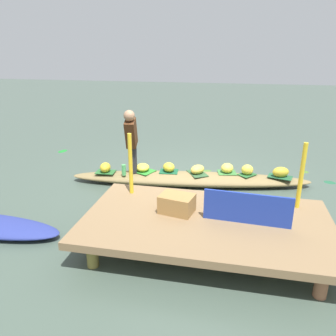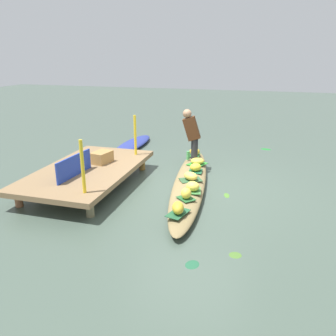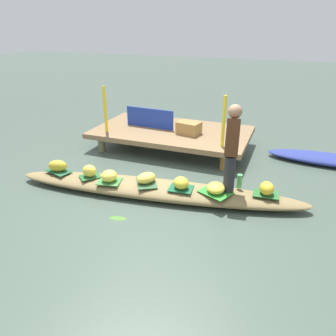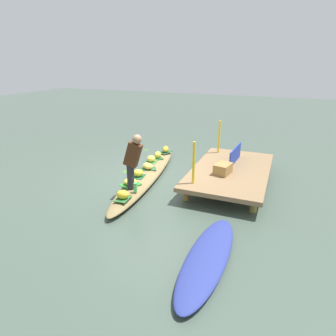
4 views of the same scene
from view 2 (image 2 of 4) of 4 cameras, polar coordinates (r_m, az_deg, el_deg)
The scene contains 28 objects.
canal_water at distance 7.12m, azimuth 3.69°, elevation -3.20°, with size 40.00×40.00×0.00m, color #415045.
dock_platform at distance 7.26m, azimuth -13.28°, elevation -0.41°, with size 3.20×1.80×0.39m.
vendor_boat at distance 7.08m, azimuth 3.71°, elevation -2.41°, with size 4.58×0.64×0.21m, color olive.
moored_boat at distance 10.15m, azimuth -5.92°, elevation 3.98°, with size 2.36×0.61×0.17m, color navy.
leaf_mat_0 at distance 6.37m, azimuth 4.16°, elevation -3.83°, with size 0.35×0.30×0.01m, color #3A7738.
banana_bunch_0 at distance 6.33m, azimuth 4.18°, elevation -3.08°, with size 0.25×0.23×0.18m, color #F9DD4E.
leaf_mat_1 at distance 6.04m, azimuth 3.06°, elevation -5.12°, with size 0.31×0.24×0.01m, color #24592B.
banana_bunch_1 at distance 6.00m, azimuth 3.08°, elevation -4.27°, with size 0.22×0.18×0.20m, color yellow.
leaf_mat_2 at distance 5.50m, azimuth 1.68°, elevation -7.59°, with size 0.43×0.25×0.01m, color #215332.
banana_bunch_2 at distance 5.46m, azimuth 1.69°, elevation -6.70°, with size 0.31×0.19×0.19m, color gold.
leaf_mat_3 at distance 8.59m, azimuth 4.48°, elevation 2.18°, with size 0.36×0.26×0.01m, color #28622D.
banana_bunch_3 at distance 8.56m, azimuth 4.50°, elevation 2.77°, with size 0.26×0.20×0.19m, color yellow.
leaf_mat_4 at distance 7.42m, azimuth 4.64°, elevation -0.52°, with size 0.35×0.28×0.01m, color #175433.
banana_bunch_4 at distance 7.39m, azimuth 4.66°, elevation 0.14°, with size 0.25×0.22×0.18m, color yellow.
leaf_mat_5 at distance 7.90m, azimuth 4.93°, elevation 0.69°, with size 0.43×0.34×0.01m, color #2D842D.
banana_bunch_5 at distance 7.88m, azimuth 4.95°, elevation 1.18°, with size 0.31×0.26×0.14m, color yellow.
leaf_mat_6 at distance 6.90m, azimuth 3.82°, elevation -1.99°, with size 0.43×0.29×0.01m, color #2E5331.
banana_bunch_6 at distance 6.87m, azimuth 3.84°, elevation -1.36°, with size 0.31×0.22×0.16m, color #F9CF4E.
vendor_person at distance 7.89m, azimuth 4.01°, elevation 5.95°, with size 0.23×0.44×1.24m.
water_bottle at distance 8.20m, azimuth 3.39°, elevation 2.12°, with size 0.08×0.08×0.21m, color #56BA64.
market_banner at distance 6.77m, azimuth -15.47°, elevation 0.35°, with size 1.09×0.03×0.41m, color #1E379E.
railing_post_west at distance 5.82m, azimuth -14.15°, elevation 0.18°, with size 0.06×0.06×0.93m, color yellow.
railing_post_east at distance 7.90m, azimuth -5.53°, elevation 5.51°, with size 0.06×0.06×0.93m, color yellow.
produce_crate at distance 7.49m, azimuth -11.07°, elevation 1.80°, with size 0.44×0.32×0.25m, color #9E7540.
drifting_plant_0 at distance 6.78m, azimuth 9.83°, elevation -4.55°, with size 0.25×0.11×0.01m, color #46742A.
drifting_plant_1 at distance 10.29m, azimuth 16.12°, elevation 3.07°, with size 0.29×0.18×0.01m, color #1C7B29.
drifting_plant_2 at distance 4.67m, azimuth 4.09°, elevation -15.86°, with size 0.22×0.18×0.01m, color #205739.
drifting_plant_3 at distance 4.94m, azimuth 11.24°, elevation -14.14°, with size 0.18×0.17×0.01m, color #456C29.
Camera 2 is at (-6.46, -1.39, 2.65)m, focal length 36.27 mm.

